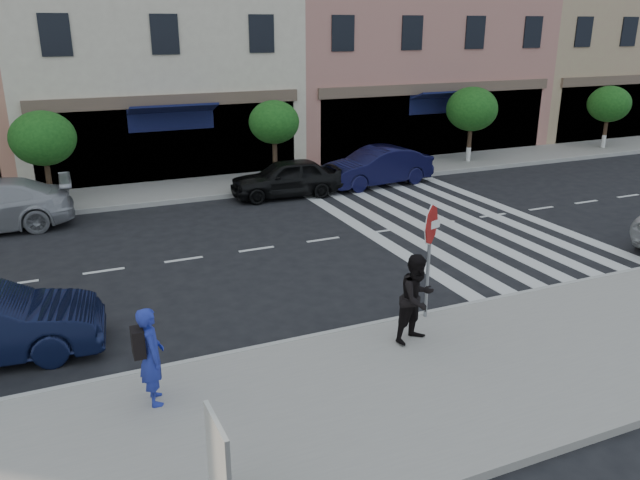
{
  "coord_description": "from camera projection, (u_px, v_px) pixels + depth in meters",
  "views": [
    {
      "loc": [
        -4.84,
        -11.41,
        5.83
      ],
      "look_at": [
        0.29,
        0.3,
        1.4
      ],
      "focal_mm": 35.0,
      "sensor_mm": 36.0,
      "label": 1
    }
  ],
  "objects": [
    {
      "name": "photographer",
      "position": [
        152.0,
        356.0,
        9.67
      ],
      "size": [
        0.4,
        0.6,
        1.62
      ],
      "primitive_type": "imported",
      "rotation": [
        0.0,
        0.0,
        1.56
      ],
      "color": "#202E96",
      "rests_on": "sidewalk_near"
    },
    {
      "name": "street_tree_eb",
      "position": [
        609.0,
        104.0,
        29.82
      ],
      "size": [
        2.0,
        2.0,
        2.94
      ],
      "color": "#473323",
      "rests_on": "sidewalk_far"
    },
    {
      "name": "walker",
      "position": [
        417.0,
        298.0,
        11.59
      ],
      "size": [
        0.99,
        0.87,
        1.72
      ],
      "primitive_type": "imported",
      "rotation": [
        0.0,
        0.0,
        0.3
      ],
      "color": "black",
      "rests_on": "sidewalk_near"
    },
    {
      "name": "building_east_mid",
      "position": [
        393.0,
        10.0,
        30.57
      ],
      "size": [
        13.0,
        9.0,
        13.0
      ],
      "primitive_type": "cube",
      "color": "tan",
      "rests_on": "ground"
    },
    {
      "name": "sidewalk_far",
      "position": [
        198.0,
        188.0,
        23.12
      ],
      "size": [
        60.0,
        3.0,
        0.15
      ],
      "primitive_type": "cube",
      "color": "gray",
      "rests_on": "ground"
    },
    {
      "name": "street_tree_wb",
      "position": [
        43.0,
        139.0,
        20.32
      ],
      "size": [
        2.1,
        2.1,
        3.06
      ],
      "color": "#473323",
      "rests_on": "sidewalk_far"
    },
    {
      "name": "sidewalk_near",
      "position": [
        402.0,
        391.0,
        10.35
      ],
      "size": [
        60.0,
        4.5,
        0.15
      ],
      "primitive_type": "cube",
      "color": "gray",
      "rests_on": "ground"
    },
    {
      "name": "building_centre",
      "position": [
        145.0,
        33.0,
        26.35
      ],
      "size": [
        11.0,
        9.0,
        11.0
      ],
      "primitive_type": "cube",
      "color": "beige",
      "rests_on": "ground"
    },
    {
      "name": "ground",
      "position": [
        314.0,
        306.0,
        13.62
      ],
      "size": [
        120.0,
        120.0,
        0.0
      ],
      "primitive_type": "plane",
      "color": "black",
      "rests_on": "ground"
    },
    {
      "name": "stop_sign",
      "position": [
        430.0,
        236.0,
        12.23
      ],
      "size": [
        0.82,
        0.3,
        2.41
      ],
      "rotation": [
        0.0,
        0.0,
        0.31
      ],
      "color": "gray",
      "rests_on": "sidewalk_near"
    },
    {
      "name": "car_far_mid",
      "position": [
        286.0,
        178.0,
        22.14
      ],
      "size": [
        4.04,
        1.79,
        1.35
      ],
      "primitive_type": "imported",
      "rotation": [
        0.0,
        0.0,
        -1.62
      ],
      "color": "black",
      "rests_on": "ground"
    },
    {
      "name": "building_east_far",
      "position": [
        584.0,
        21.0,
        35.47
      ],
      "size": [
        12.0,
        9.0,
        12.0
      ],
      "primitive_type": "cube",
      "color": "tan",
      "rests_on": "ground"
    },
    {
      "name": "street_tree_c",
      "position": [
        274.0,
        123.0,
        23.34
      ],
      "size": [
        1.9,
        1.9,
        3.04
      ],
      "color": "#473323",
      "rests_on": "sidewalk_far"
    },
    {
      "name": "car_far_right",
      "position": [
        377.0,
        166.0,
        23.73
      ],
      "size": [
        4.5,
        2.0,
        1.44
      ],
      "primitive_type": "imported",
      "rotation": [
        0.0,
        0.0,
        -1.46
      ],
      "color": "black",
      "rests_on": "ground"
    },
    {
      "name": "street_tree_ea",
      "position": [
        472.0,
        109.0,
        26.73
      ],
      "size": [
        2.2,
        2.2,
        3.19
      ],
      "color": "#473323",
      "rests_on": "sidewalk_far"
    },
    {
      "name": "poster_board",
      "position": [
        219.0,
        469.0,
        7.44
      ],
      "size": [
        0.32,
        0.88,
        1.35
      ],
      "rotation": [
        0.0,
        0.0,
        0.03
      ],
      "color": "beige",
      "rests_on": "sidewalk_near"
    }
  ]
}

